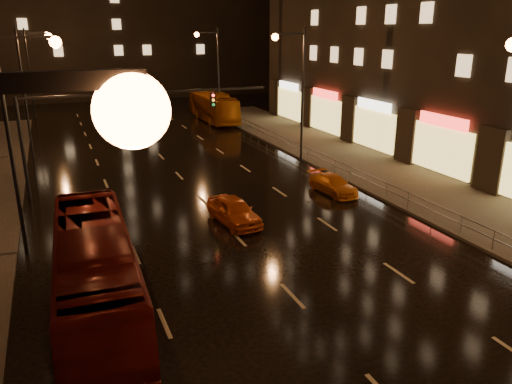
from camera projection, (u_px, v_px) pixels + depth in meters
ground at (186, 183)px, 33.34m from camera, size 140.00×140.00×0.00m
sidewalk_right at (399, 180)px, 33.79m from camera, size 7.00×70.00×0.15m
traffic_signal at (101, 118)px, 30.05m from camera, size 15.31×0.32×6.20m
railing_right at (335, 163)px, 34.98m from camera, size 0.05×56.00×1.00m
bus_red at (95, 270)px, 17.96m from camera, size 3.01×11.32×3.13m
bus_curb at (213, 107)px, 55.82m from camera, size 2.81×11.37×3.16m
taxi_near at (234, 211)px, 26.27m from camera, size 2.13×4.28×1.40m
taxi_far at (333, 185)px, 31.18m from camera, size 1.91×4.02×1.13m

